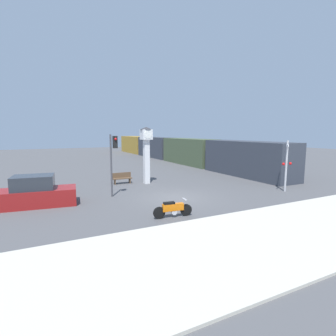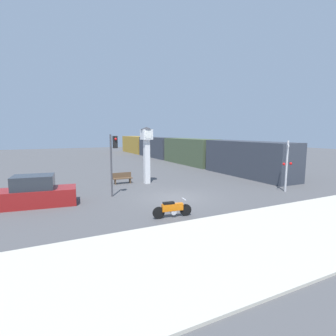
{
  "view_description": "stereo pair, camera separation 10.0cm",
  "coord_description": "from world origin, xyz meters",
  "px_view_note": "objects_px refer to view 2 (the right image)",
  "views": [
    {
      "loc": [
        -7.93,
        -14.79,
        4.28
      ],
      "look_at": [
        -0.13,
        0.83,
        1.88
      ],
      "focal_mm": 28.0,
      "sensor_mm": 36.0,
      "label": 1
    },
    {
      "loc": [
        -7.84,
        -14.84,
        4.28
      ],
      "look_at": [
        -0.13,
        0.83,
        1.88
      ],
      "focal_mm": 28.0,
      "sensor_mm": 36.0,
      "label": 2
    }
  ],
  "objects_px": {
    "clock_tower": "(147,147)",
    "freight_train": "(172,149)",
    "bench": "(122,178)",
    "railroad_crossing_signal": "(287,164)",
    "parked_car": "(37,193)",
    "traffic_light": "(113,154)",
    "motorcycle": "(172,209)"
  },
  "relations": [
    {
      "from": "clock_tower",
      "to": "freight_train",
      "type": "xyz_separation_m",
      "value": [
        10.3,
        15.65,
        -1.39
      ]
    },
    {
      "from": "clock_tower",
      "to": "bench",
      "type": "distance_m",
      "value": 3.31
    },
    {
      "from": "railroad_crossing_signal",
      "to": "parked_car",
      "type": "height_order",
      "value": "railroad_crossing_signal"
    },
    {
      "from": "bench",
      "to": "parked_car",
      "type": "bearing_deg",
      "value": -146.36
    },
    {
      "from": "freight_train",
      "to": "traffic_light",
      "type": "distance_m",
      "value": 23.48
    },
    {
      "from": "motorcycle",
      "to": "freight_train",
      "type": "distance_m",
      "value": 27.5
    },
    {
      "from": "traffic_light",
      "to": "railroad_crossing_signal",
      "type": "distance_m",
      "value": 12.24
    },
    {
      "from": "motorcycle",
      "to": "freight_train",
      "type": "bearing_deg",
      "value": 69.75
    },
    {
      "from": "railroad_crossing_signal",
      "to": "motorcycle",
      "type": "bearing_deg",
      "value": -171.23
    },
    {
      "from": "traffic_light",
      "to": "parked_car",
      "type": "xyz_separation_m",
      "value": [
        -4.63,
        -0.23,
        -2.09
      ]
    },
    {
      "from": "motorcycle",
      "to": "bench",
      "type": "distance_m",
      "value": 9.65
    },
    {
      "from": "clock_tower",
      "to": "motorcycle",
      "type": "bearing_deg",
      "value": -103.59
    },
    {
      "from": "motorcycle",
      "to": "railroad_crossing_signal",
      "type": "relative_size",
      "value": 0.56
    },
    {
      "from": "freight_train",
      "to": "parked_car",
      "type": "bearing_deg",
      "value": -134.2
    },
    {
      "from": "clock_tower",
      "to": "railroad_crossing_signal",
      "type": "xyz_separation_m",
      "value": [
        7.88,
        -7.3,
        -1.08
      ]
    },
    {
      "from": "clock_tower",
      "to": "freight_train",
      "type": "bearing_deg",
      "value": 56.65
    },
    {
      "from": "railroad_crossing_signal",
      "to": "parked_car",
      "type": "distance_m",
      "value": 16.64
    },
    {
      "from": "motorcycle",
      "to": "railroad_crossing_signal",
      "type": "xyz_separation_m",
      "value": [
        10.02,
        1.55,
        1.58
      ]
    },
    {
      "from": "clock_tower",
      "to": "freight_train",
      "type": "relative_size",
      "value": 0.11
    },
    {
      "from": "freight_train",
      "to": "bench",
      "type": "height_order",
      "value": "freight_train"
    },
    {
      "from": "parked_car",
      "to": "bench",
      "type": "bearing_deg",
      "value": 40.5
    },
    {
      "from": "motorcycle",
      "to": "traffic_light",
      "type": "distance_m",
      "value": 6.3
    },
    {
      "from": "traffic_light",
      "to": "parked_car",
      "type": "distance_m",
      "value": 5.09
    },
    {
      "from": "freight_train",
      "to": "parked_car",
      "type": "xyz_separation_m",
      "value": [
        -18.56,
        -19.09,
        -0.95
      ]
    },
    {
      "from": "motorcycle",
      "to": "freight_train",
      "type": "relative_size",
      "value": 0.05
    },
    {
      "from": "freight_train",
      "to": "railroad_crossing_signal",
      "type": "height_order",
      "value": "railroad_crossing_signal"
    },
    {
      "from": "railroad_crossing_signal",
      "to": "bench",
      "type": "height_order",
      "value": "railroad_crossing_signal"
    },
    {
      "from": "freight_train",
      "to": "parked_car",
      "type": "relative_size",
      "value": 9.89
    },
    {
      "from": "freight_train",
      "to": "bench",
      "type": "distance_m",
      "value": 19.25
    },
    {
      "from": "traffic_light",
      "to": "clock_tower",
      "type": "bearing_deg",
      "value": 41.5
    },
    {
      "from": "clock_tower",
      "to": "bench",
      "type": "height_order",
      "value": "clock_tower"
    },
    {
      "from": "freight_train",
      "to": "railroad_crossing_signal",
      "type": "bearing_deg",
      "value": -96.03
    }
  ]
}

